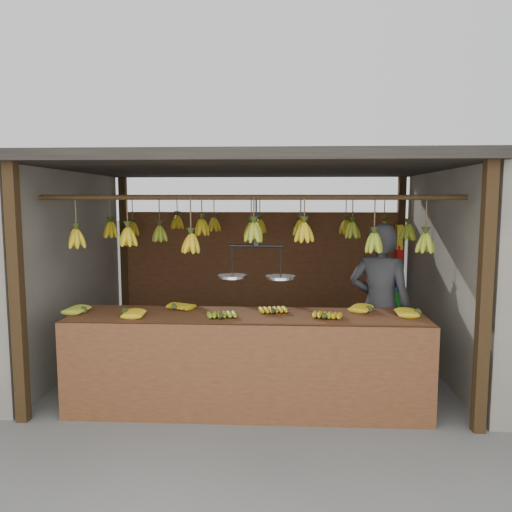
{
  "coord_description": "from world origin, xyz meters",
  "views": [
    {
      "loc": [
        0.31,
        -5.68,
        1.98
      ],
      "look_at": [
        0.0,
        0.3,
        1.3
      ],
      "focal_mm": 35.0,
      "sensor_mm": 36.0,
      "label": 1
    }
  ],
  "objects": [
    {
      "name": "ground",
      "position": [
        0.0,
        0.0,
        0.0
      ],
      "size": [
        80.0,
        80.0,
        0.0
      ],
      "primitive_type": "plane",
      "color": "#5B5B57"
    },
    {
      "name": "stall",
      "position": [
        0.0,
        0.33,
        1.97
      ],
      "size": [
        4.3,
        3.3,
        2.4
      ],
      "color": "black",
      "rests_on": "ground"
    },
    {
      "name": "counter",
      "position": [
        -0.01,
        -1.23,
        0.7
      ],
      "size": [
        3.39,
        0.76,
        0.96
      ],
      "color": "#5A311A",
      "rests_on": "ground"
    },
    {
      "name": "hanging_bananas",
      "position": [
        -0.0,
        0.01,
        1.62
      ],
      "size": [
        3.61,
        2.24,
        0.39
      ],
      "color": "gold",
      "rests_on": "ground"
    },
    {
      "name": "balance_scale",
      "position": [
        0.07,
        -1.0,
        1.29
      ],
      "size": [
        0.73,
        0.3,
        0.77
      ],
      "color": "black",
      "rests_on": "ground"
    },
    {
      "name": "vendor",
      "position": [
        1.32,
        -0.6,
        0.88
      ],
      "size": [
        0.75,
        0.64,
        1.75
      ],
      "primitive_type": "imported",
      "rotation": [
        0.0,
        0.0,
        2.73
      ],
      "color": "#262628",
      "rests_on": "ground"
    },
    {
      "name": "bag_bundles",
      "position": [
        1.94,
        1.35,
        1.03
      ],
      "size": [
        0.08,
        0.26,
        1.21
      ],
      "color": "yellow",
      "rests_on": "ground"
    }
  ]
}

